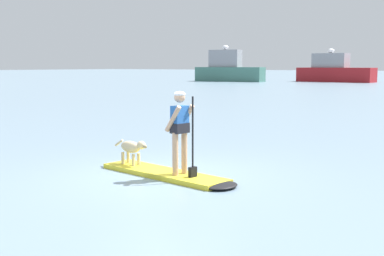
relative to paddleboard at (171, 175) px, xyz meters
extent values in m
plane|color=gray|center=(-0.23, 0.03, -0.05)|extent=(400.00, 400.00, 0.00)
cube|color=yellow|center=(-0.23, 0.03, 0.00)|extent=(3.15, 1.08, 0.10)
ellipsoid|color=black|center=(1.31, -0.15, 0.00)|extent=(0.64, 0.77, 0.10)
cylinder|color=tan|center=(0.26, 0.10, 0.48)|extent=(0.12, 0.12, 0.86)
cylinder|color=tan|center=(0.23, -0.16, 0.48)|extent=(0.12, 0.12, 0.86)
cube|color=black|center=(0.24, -0.03, 0.99)|extent=(0.26, 0.38, 0.20)
cube|color=#2659A5|center=(0.24, -0.03, 1.17)|extent=(0.24, 0.36, 0.53)
sphere|color=tan|center=(0.24, -0.03, 1.61)|extent=(0.22, 0.22, 0.22)
ellipsoid|color=white|center=(0.24, -0.03, 1.67)|extent=(0.23, 0.23, 0.11)
cylinder|color=tan|center=(0.27, 0.16, 1.19)|extent=(0.43, 0.14, 0.54)
cylinder|color=tan|center=(0.22, -0.22, 1.19)|extent=(0.43, 0.14, 0.54)
cylinder|color=black|center=(0.59, -0.07, 0.84)|extent=(0.04, 0.04, 1.59)
cube|color=black|center=(0.59, -0.07, 0.15)|extent=(0.10, 0.19, 0.20)
ellipsoid|color=#CCB78C|center=(-1.26, 0.14, 0.44)|extent=(0.62, 0.28, 0.26)
ellipsoid|color=#CCB78C|center=(-0.91, 0.10, 0.52)|extent=(0.24, 0.18, 0.18)
ellipsoid|color=gray|center=(-0.80, 0.09, 0.50)|extent=(0.13, 0.09, 0.08)
cylinder|color=#CCB78C|center=(-1.66, 0.19, 0.49)|extent=(0.27, 0.08, 0.18)
cylinder|color=#CCB78C|center=(-1.08, 0.20, 0.18)|extent=(0.07, 0.07, 0.26)
cylinder|color=#CCB78C|center=(-1.09, 0.04, 0.18)|extent=(0.07, 0.07, 0.26)
cylinder|color=#CCB78C|center=(-1.43, 0.24, 0.18)|extent=(0.07, 0.07, 0.26)
cylinder|color=#CCB78C|center=(-1.45, 0.08, 0.18)|extent=(0.07, 0.07, 0.26)
cube|color=#3F7266|center=(-31.11, 52.03, 0.95)|extent=(10.00, 3.70, 1.99)
cube|color=gray|center=(-31.84, 52.03, 3.14)|extent=(4.60, 2.38, 2.40)
ellipsoid|color=white|center=(-31.84, 52.03, 4.69)|extent=(0.90, 0.90, 0.60)
cube|color=maroon|center=(-18.48, 59.03, 0.92)|extent=(10.27, 3.23, 1.93)
cube|color=gray|center=(-19.25, 59.03, 2.85)|extent=(4.63, 2.39, 1.94)
ellipsoid|color=white|center=(-19.25, 59.03, 4.18)|extent=(0.90, 0.90, 0.60)
camera|label=1|loc=(6.29, -7.86, 2.24)|focal=46.89mm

